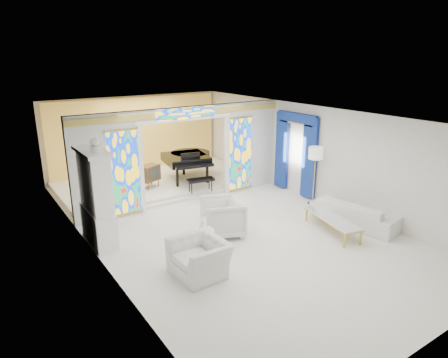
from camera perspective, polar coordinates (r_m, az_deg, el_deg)
floor at (r=11.27m, az=-0.41°, el=-6.12°), size 12.00×12.00×0.00m
ceiling at (r=10.44m, az=-0.45°, el=9.16°), size 7.00×12.00×0.02m
wall_back at (r=15.98m, az=-12.45°, el=6.17°), size 7.00×0.02×3.00m
wall_front at (r=6.95m, az=28.53°, el=-10.43°), size 7.00×0.02×3.00m
wall_left at (r=9.39m, az=-18.56°, el=-2.15°), size 0.02×12.00×3.00m
wall_right at (r=12.96m, az=12.62°, el=3.60°), size 0.02×12.00×3.00m
partition_wall at (r=12.38m, az=-5.54°, el=4.04°), size 7.00×0.22×3.00m
stained_glass_left at (r=11.59m, az=-14.09°, el=0.84°), size 0.90×0.04×2.40m
stained_glass_right at (r=13.43m, az=2.36°, el=3.61°), size 0.90×0.04×2.40m
stained_glass_transom at (r=12.08m, az=-5.46°, el=9.34°), size 2.00×0.04×0.34m
alcove_platform at (r=14.62m, az=-9.31°, el=-0.39°), size 6.80×3.80×0.18m
gold_curtain_back at (r=15.87m, az=-12.29°, el=6.11°), size 6.70×0.10×2.90m
chandelier at (r=14.07m, az=-8.88°, el=9.23°), size 0.48×0.48×0.30m
blue_drapes at (r=13.35m, az=10.18°, el=4.49°), size 0.14×1.85×2.65m
china_cabinet at (r=10.11m, az=-17.77°, el=-2.68°), size 0.56×1.46×2.72m
armchair_left at (r=8.62m, az=-3.53°, el=-11.15°), size 1.07×1.21×0.77m
armchair_right at (r=10.34m, az=-0.22°, el=-5.46°), size 1.36×1.35×0.96m
sofa at (r=11.55m, az=18.19°, el=-4.61°), size 1.35×2.48×0.69m
side_table at (r=9.36m, az=-2.93°, el=-8.53°), size 0.63×0.63×0.62m
vase at (r=9.22m, az=-2.96°, el=-6.71°), size 0.24×0.24×0.21m
coffee_table at (r=10.86m, az=15.24°, el=-5.53°), size 1.00×1.94×0.41m
floor_lamp at (r=12.40m, az=12.97°, el=3.24°), size 0.53×0.53×1.83m
grand_piano at (r=14.43m, az=-5.10°, el=2.98°), size 2.03×2.83×1.10m
tv_console at (r=13.65m, az=-10.62°, el=0.85°), size 0.79×0.68×0.77m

